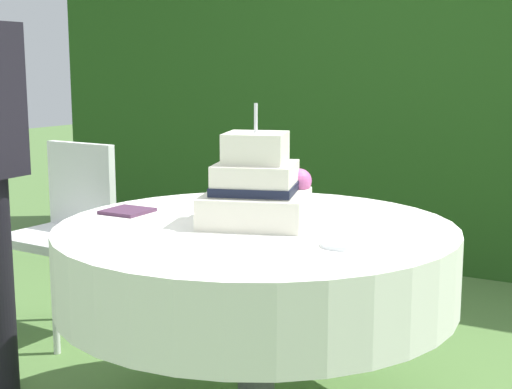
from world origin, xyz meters
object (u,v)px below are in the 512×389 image
(cake_table, at_px, (256,263))
(garden_chair, at_px, (67,220))
(napkin_stack, at_px, (127,211))
(serving_plate_left, at_px, (246,195))
(wedding_cake, at_px, (257,188))
(serving_plate_near, at_px, (280,202))
(serving_plate_far, at_px, (342,245))

(cake_table, bearing_deg, garden_chair, 161.95)
(cake_table, relative_size, napkin_stack, 8.80)
(serving_plate_left, bearing_deg, wedding_cake, -55.71)
(serving_plate_near, xyz_separation_m, serving_plate_left, (-0.19, 0.07, 0.00))
(wedding_cake, xyz_separation_m, garden_chair, (-1.22, 0.37, -0.30))
(serving_plate_far, bearing_deg, serving_plate_left, 138.59)
(wedding_cake, relative_size, serving_plate_near, 4.10)
(serving_plate_near, height_order, napkin_stack, same)
(serving_plate_near, xyz_separation_m, garden_chair, (-1.12, 0.02, -0.19))
(napkin_stack, xyz_separation_m, garden_chair, (-0.73, 0.45, -0.19))
(garden_chair, bearing_deg, serving_plate_far, -18.59)
(cake_table, bearing_deg, serving_plate_near, 106.52)
(serving_plate_left, bearing_deg, serving_plate_far, -41.41)
(serving_plate_left, height_order, napkin_stack, same)
(napkin_stack, bearing_deg, serving_plate_near, 48.30)
(cake_table, height_order, serving_plate_left, serving_plate_left)
(serving_plate_far, height_order, serving_plate_left, same)
(serving_plate_near, bearing_deg, wedding_cake, -74.37)
(serving_plate_near, distance_m, serving_plate_far, 0.71)
(serving_plate_far, bearing_deg, garden_chair, 161.41)
(napkin_stack, distance_m, garden_chair, 0.88)
(cake_table, xyz_separation_m, napkin_stack, (-0.51, -0.05, 0.14))
(cake_table, height_order, wedding_cake, wedding_cake)
(serving_plate_far, xyz_separation_m, napkin_stack, (-0.87, 0.09, 0.00))
(serving_plate_near, bearing_deg, garden_chair, 179.18)
(wedding_cake, xyz_separation_m, serving_plate_left, (-0.29, 0.42, -0.11))
(cake_table, relative_size, garden_chair, 1.50)
(cake_table, bearing_deg, serving_plate_left, 123.69)
(serving_plate_near, bearing_deg, cake_table, -73.48)
(wedding_cake, bearing_deg, serving_plate_near, 105.63)
(serving_plate_near, xyz_separation_m, napkin_stack, (-0.39, -0.44, 0.00))
(serving_plate_near, xyz_separation_m, serving_plate_far, (0.48, -0.52, 0.00))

